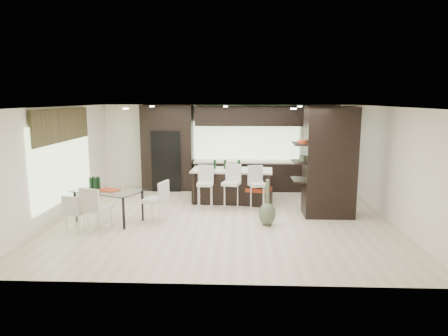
{
  "coord_description": "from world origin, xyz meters",
  "views": [
    {
      "loc": [
        0.41,
        -9.36,
        2.88
      ],
      "look_at": [
        0.0,
        0.6,
        1.15
      ],
      "focal_mm": 32.0,
      "sensor_mm": 36.0,
      "label": 1
    }
  ],
  "objects_px": {
    "kitchen_island": "(232,186)",
    "stool_left": "(205,192)",
    "bench": "(248,195)",
    "dining_table": "(109,206)",
    "floor_vase": "(267,203)",
    "chair_far": "(77,214)",
    "chair_near": "(97,211)",
    "chair_end": "(155,203)",
    "stool_mid": "(231,192)",
    "stool_right": "(257,192)"
  },
  "relations": [
    {
      "from": "bench",
      "to": "chair_end",
      "type": "distance_m",
      "value": 2.8
    },
    {
      "from": "stool_mid",
      "to": "bench",
      "type": "height_order",
      "value": "stool_mid"
    },
    {
      "from": "bench",
      "to": "stool_left",
      "type": "bearing_deg",
      "value": -138.77
    },
    {
      "from": "chair_far",
      "to": "stool_mid",
      "type": "bearing_deg",
      "value": 42.77
    },
    {
      "from": "dining_table",
      "to": "chair_near",
      "type": "xyz_separation_m",
      "value": [
        0.0,
        -0.77,
        0.09
      ]
    },
    {
      "from": "kitchen_island",
      "to": "bench",
      "type": "xyz_separation_m",
      "value": [
        0.45,
        -0.24,
        -0.22
      ]
    },
    {
      "from": "stool_left",
      "to": "chair_near",
      "type": "relative_size",
      "value": 0.99
    },
    {
      "from": "chair_near",
      "to": "stool_left",
      "type": "bearing_deg",
      "value": 62.08
    },
    {
      "from": "chair_near",
      "to": "chair_far",
      "type": "distance_m",
      "value": 0.5
    },
    {
      "from": "bench",
      "to": "dining_table",
      "type": "bearing_deg",
      "value": -137.18
    },
    {
      "from": "stool_left",
      "to": "stool_right",
      "type": "distance_m",
      "value": 1.37
    },
    {
      "from": "stool_right",
      "to": "chair_far",
      "type": "height_order",
      "value": "stool_right"
    },
    {
      "from": "stool_mid",
      "to": "chair_far",
      "type": "distance_m",
      "value": 3.85
    },
    {
      "from": "kitchen_island",
      "to": "stool_left",
      "type": "bearing_deg",
      "value": -127.27
    },
    {
      "from": "floor_vase",
      "to": "chair_far",
      "type": "distance_m",
      "value": 4.26
    },
    {
      "from": "kitchen_island",
      "to": "dining_table",
      "type": "bearing_deg",
      "value": -142.11
    },
    {
      "from": "stool_right",
      "to": "dining_table",
      "type": "bearing_deg",
      "value": -179.15
    },
    {
      "from": "floor_vase",
      "to": "chair_near",
      "type": "height_order",
      "value": "floor_vase"
    },
    {
      "from": "stool_mid",
      "to": "chair_far",
      "type": "xyz_separation_m",
      "value": [
        -3.36,
        -1.88,
        -0.1
      ]
    },
    {
      "from": "kitchen_island",
      "to": "stool_left",
      "type": "xyz_separation_m",
      "value": [
        -0.69,
        -0.79,
        0.0
      ]
    },
    {
      "from": "kitchen_island",
      "to": "chair_end",
      "type": "bearing_deg",
      "value": -128.43
    },
    {
      "from": "stool_left",
      "to": "chair_near",
      "type": "xyz_separation_m",
      "value": [
        -2.19,
        -1.93,
        0.0
      ]
    },
    {
      "from": "dining_table",
      "to": "chair_near",
      "type": "height_order",
      "value": "chair_near"
    },
    {
      "from": "stool_mid",
      "to": "stool_right",
      "type": "distance_m",
      "value": 0.69
    },
    {
      "from": "bench",
      "to": "chair_end",
      "type": "height_order",
      "value": "chair_end"
    },
    {
      "from": "kitchen_island",
      "to": "bench",
      "type": "bearing_deg",
      "value": -24.58
    },
    {
      "from": "stool_mid",
      "to": "bench",
      "type": "relative_size",
      "value": 0.75
    },
    {
      "from": "kitchen_island",
      "to": "floor_vase",
      "type": "xyz_separation_m",
      "value": [
        0.86,
        -2.12,
        0.07
      ]
    },
    {
      "from": "stool_right",
      "to": "chair_near",
      "type": "distance_m",
      "value": 4.05
    },
    {
      "from": "bench",
      "to": "kitchen_island",
      "type": "bearing_deg",
      "value": 167.36
    },
    {
      "from": "stool_mid",
      "to": "stool_right",
      "type": "relative_size",
      "value": 1.03
    },
    {
      "from": "floor_vase",
      "to": "chair_near",
      "type": "distance_m",
      "value": 3.78
    },
    {
      "from": "stool_mid",
      "to": "dining_table",
      "type": "distance_m",
      "value": 3.1
    },
    {
      "from": "kitchen_island",
      "to": "dining_table",
      "type": "height_order",
      "value": "kitchen_island"
    },
    {
      "from": "bench",
      "to": "chair_near",
      "type": "height_order",
      "value": "chair_near"
    },
    {
      "from": "stool_mid",
      "to": "floor_vase",
      "type": "bearing_deg",
      "value": -41.1
    },
    {
      "from": "chair_near",
      "to": "dining_table",
      "type": "bearing_deg",
      "value": 110.66
    },
    {
      "from": "stool_left",
      "to": "dining_table",
      "type": "height_order",
      "value": "stool_left"
    },
    {
      "from": "stool_mid",
      "to": "floor_vase",
      "type": "xyz_separation_m",
      "value": [
        0.86,
        -1.32,
        0.06
      ]
    },
    {
      "from": "dining_table",
      "to": "chair_end",
      "type": "bearing_deg",
      "value": 21.67
    },
    {
      "from": "chair_far",
      "to": "chair_end",
      "type": "bearing_deg",
      "value": 38.04
    },
    {
      "from": "stool_left",
      "to": "chair_far",
      "type": "height_order",
      "value": "stool_left"
    },
    {
      "from": "kitchen_island",
      "to": "stool_left",
      "type": "height_order",
      "value": "stool_left"
    },
    {
      "from": "stool_right",
      "to": "dining_table",
      "type": "height_order",
      "value": "stool_right"
    },
    {
      "from": "kitchen_island",
      "to": "stool_right",
      "type": "distance_m",
      "value": 1.04
    },
    {
      "from": "bench",
      "to": "chair_end",
      "type": "xyz_separation_m",
      "value": [
        -2.22,
        -1.7,
        0.21
      ]
    },
    {
      "from": "bench",
      "to": "chair_far",
      "type": "xyz_separation_m",
      "value": [
        -3.82,
        -2.42,
        0.13
      ]
    },
    {
      "from": "stool_left",
      "to": "floor_vase",
      "type": "height_order",
      "value": "floor_vase"
    },
    {
      "from": "stool_left",
      "to": "stool_right",
      "type": "height_order",
      "value": "stool_left"
    },
    {
      "from": "stool_right",
      "to": "chair_near",
      "type": "relative_size",
      "value": 0.99
    }
  ]
}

